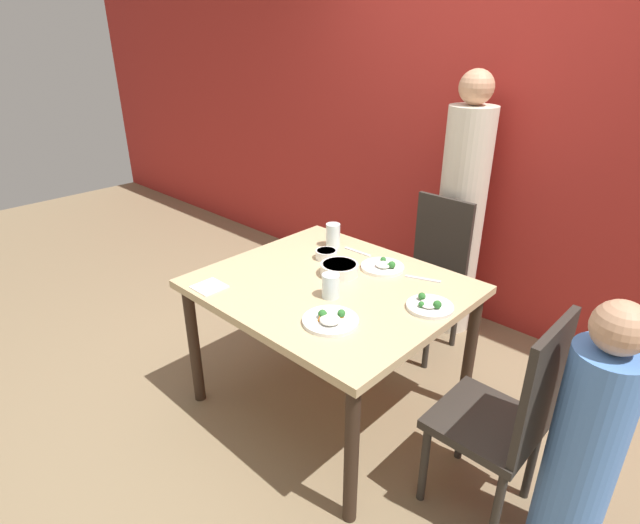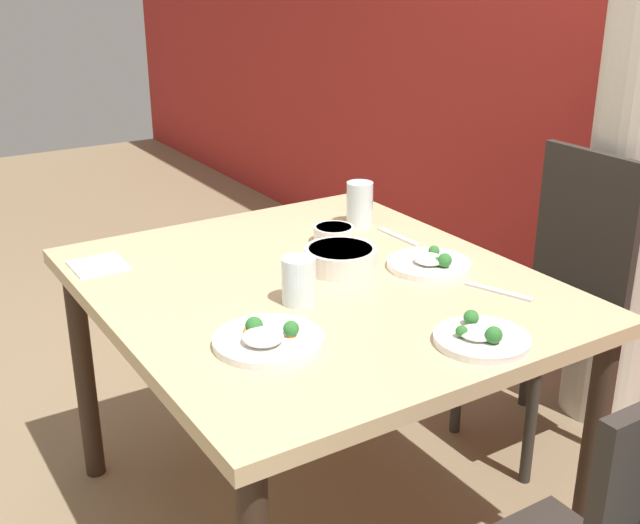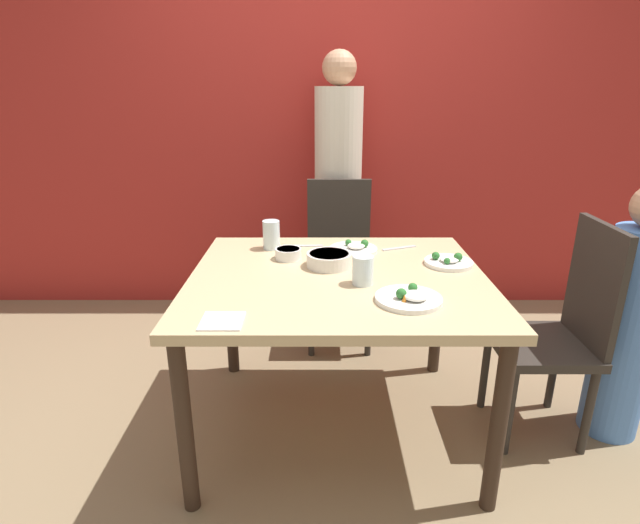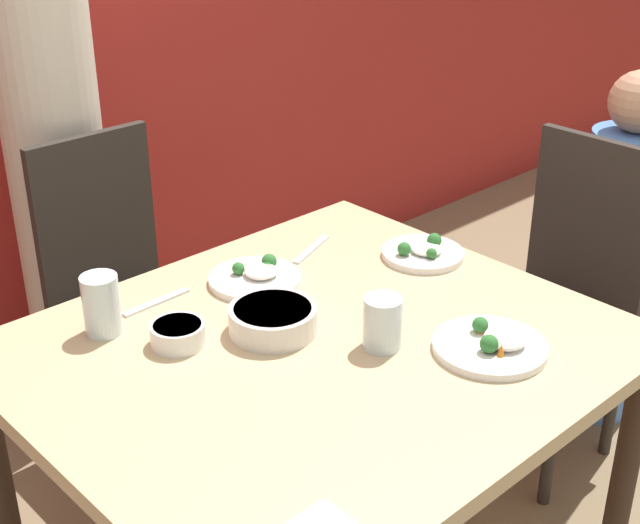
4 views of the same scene
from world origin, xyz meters
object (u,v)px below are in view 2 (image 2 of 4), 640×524
Objects in this scene: bowl_curry at (340,258)px; plate_rice_adult at (268,339)px; chair_adult_spot at (555,296)px; glass_water_tall at (299,281)px; person_adult at (631,196)px.

plate_rice_adult is at bearing -52.97° from bowl_curry.
glass_water_tall is (0.05, -0.99, 0.30)m from chair_adult_spot.
bowl_curry is at bearing 122.00° from glass_water_tall.
person_adult is 6.95× the size of plate_rice_adult.
person_adult is 1.49m from plate_rice_adult.
glass_water_tall is at bearing 132.32° from plate_rice_adult.
glass_water_tall is at bearing -58.00° from bowl_curry.
person_adult reaches higher than bowl_curry.
bowl_curry is at bearing -93.92° from person_adult.
chair_adult_spot is at bearing 93.15° from glass_water_tall.
chair_adult_spot is at bearing -90.00° from person_adult.
bowl_curry is 0.25m from glass_water_tall.
plate_rice_adult is 0.24m from glass_water_tall.
bowl_curry is at bearing -95.47° from chair_adult_spot.
chair_adult_spot is 1.21m from plate_rice_adult.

